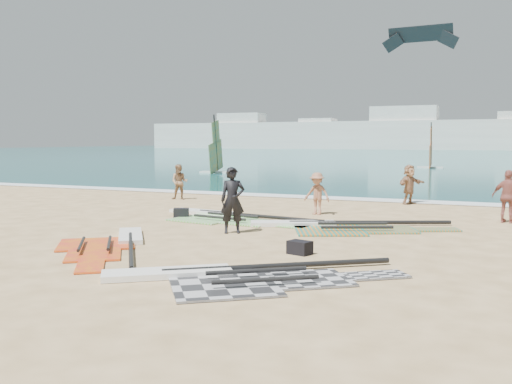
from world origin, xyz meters
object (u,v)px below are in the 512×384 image
at_px(rig_red, 113,244).
at_px(beachgoer_left, 179,182).
at_px(gear_bag_near, 181,213).
at_px(rig_green, 222,217).
at_px(rig_orange, 336,226).
at_px(gear_bag_far, 300,248).
at_px(beachgoer_back, 508,197).
at_px(person_wetsuit, 233,200).
at_px(beachgoer_right, 409,184).
at_px(rig_grey, 232,277).
at_px(beachgoer_mid, 317,194).

relative_size(rig_red, beachgoer_left, 3.20).
bearing_deg(beachgoer_left, gear_bag_near, -74.27).
bearing_deg(rig_green, rig_orange, 0.88).
relative_size(gear_bag_far, beachgoer_left, 0.33).
distance_m(rig_green, beachgoer_left, 6.66).
distance_m(rig_red, gear_bag_far, 4.80).
distance_m(rig_orange, beachgoer_back, 5.89).
height_order(rig_orange, gear_bag_near, gear_bag_near).
height_order(rig_red, gear_bag_far, gear_bag_far).
height_order(gear_bag_far, beachgoer_left, beachgoer_left).
height_order(rig_orange, person_wetsuit, person_wetsuit).
bearing_deg(rig_green, beachgoer_right, 62.21).
distance_m(rig_grey, beachgoer_mid, 9.98).
relative_size(gear_bag_near, beachgoer_left, 0.32).
bearing_deg(beachgoer_right, rig_red, -174.94).
bearing_deg(rig_green, gear_bag_far, -38.06).
bearing_deg(gear_bag_near, rig_orange, -1.25).
bearing_deg(beachgoer_back, rig_red, 56.81).
distance_m(rig_grey, gear_bag_near, 9.01).
bearing_deg(beachgoer_left, beachgoer_mid, -35.20).
xyz_separation_m(rig_orange, gear_bag_near, (-5.55, 0.12, 0.11)).
xyz_separation_m(rig_grey, rig_orange, (0.07, 7.04, 0.00)).
height_order(rig_green, beachgoer_left, beachgoer_left).
distance_m(rig_green, beachgoer_back, 9.43).
bearing_deg(gear_bag_near, rig_grey, -52.58).
bearing_deg(rig_orange, gear_bag_far, -109.74).
bearing_deg(gear_bag_near, beachgoer_right, 48.77).
xyz_separation_m(gear_bag_far, person_wetsuit, (-2.79, 2.10, 0.80)).
distance_m(person_wetsuit, beachgoer_left, 9.77).
bearing_deg(gear_bag_far, rig_green, 133.27).
bearing_deg(beachgoer_back, rig_orange, 48.87).
distance_m(gear_bag_near, beachgoer_right, 9.97).
bearing_deg(beachgoer_back, person_wetsuit, 51.03).
xyz_separation_m(rig_grey, gear_bag_near, (-5.48, 7.16, 0.11)).
distance_m(rig_grey, person_wetsuit, 5.54).
bearing_deg(person_wetsuit, rig_orange, 10.41).
relative_size(rig_green, beachgoer_back, 3.57).
height_order(rig_red, beachgoer_right, beachgoer_right).
height_order(rig_grey, rig_red, rig_grey).
bearing_deg(beachgoer_mid, rig_grey, -73.54).
bearing_deg(gear_bag_far, beachgoer_mid, 104.56).
bearing_deg(rig_grey, beachgoer_back, 28.00).
relative_size(rig_grey, rig_orange, 0.89).
height_order(gear_bag_near, beachgoer_mid, beachgoer_mid).
bearing_deg(gear_bag_near, rig_green, 18.38).
relative_size(gear_bag_far, beachgoer_back, 0.31).
distance_m(rig_green, gear_bag_far, 6.59).
xyz_separation_m(person_wetsuit, beachgoer_right, (3.47, 9.72, -0.12)).
bearing_deg(gear_bag_near, gear_bag_far, -36.47).
bearing_deg(rig_red, gear_bag_near, 156.01).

